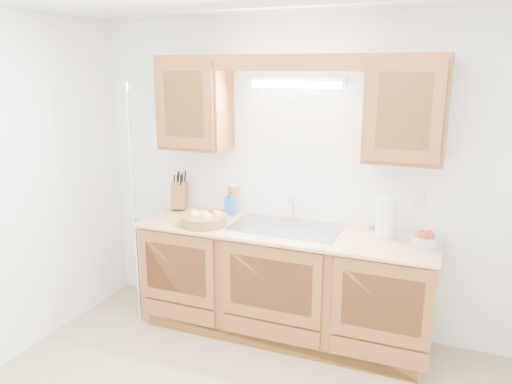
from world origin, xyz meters
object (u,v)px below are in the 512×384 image
at_px(fruit_basket, 204,218).
at_px(knife_block, 179,195).
at_px(apple_bowl, 425,240).
at_px(paper_towel, 386,217).

distance_m(fruit_basket, knife_block, 0.52).
xyz_separation_m(knife_block, apple_bowl, (2.06, -0.19, -0.07)).
xyz_separation_m(fruit_basket, knife_block, (-0.41, 0.32, 0.07)).
xyz_separation_m(knife_block, paper_towel, (1.77, -0.08, 0.02)).
height_order(knife_block, apple_bowl, knife_block).
bearing_deg(apple_bowl, fruit_basket, -175.67).
bearing_deg(fruit_basket, apple_bowl, 4.33).
relative_size(knife_block, apple_bowl, 1.40).
bearing_deg(paper_towel, knife_block, 177.29).
bearing_deg(fruit_basket, paper_towel, 9.71).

